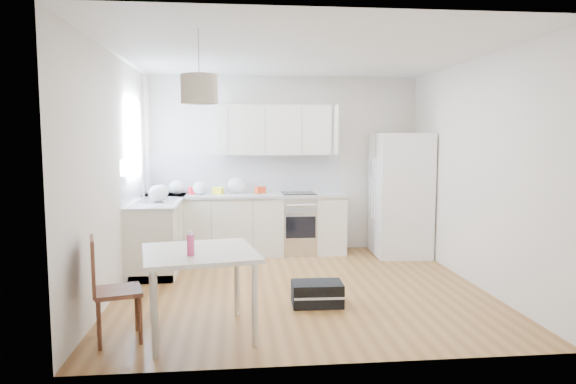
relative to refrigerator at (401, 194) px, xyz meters
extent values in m
plane|color=brown|center=(-1.72, -1.55, -0.91)|extent=(4.20, 4.20, 0.00)
plane|color=white|center=(-1.72, -1.55, 1.79)|extent=(4.20, 4.20, 0.00)
plane|color=silver|center=(-1.72, 0.55, 0.44)|extent=(4.20, 0.00, 4.20)
plane|color=silver|center=(-3.82, -1.55, 0.44)|extent=(0.00, 4.20, 4.20)
plane|color=silver|center=(0.38, -1.55, 0.44)|extent=(0.00, 4.20, 4.20)
cube|color=#BFE0F9|center=(-3.81, -0.40, 0.84)|extent=(0.02, 1.00, 1.00)
cube|color=silver|center=(-2.32, 0.25, -0.47)|extent=(3.00, 0.60, 0.88)
cube|color=silver|center=(-3.52, -0.35, -0.47)|extent=(0.60, 1.80, 0.88)
cube|color=#BABDC0|center=(-2.32, 0.25, -0.01)|extent=(3.02, 0.64, 0.04)
cube|color=#BABDC0|center=(-3.52, -0.35, -0.01)|extent=(0.64, 1.82, 0.04)
cube|color=white|center=(-2.32, 0.54, 0.30)|extent=(3.00, 0.01, 0.58)
cube|color=white|center=(-3.82, -0.35, 0.30)|extent=(0.01, 1.80, 0.58)
cube|color=silver|center=(-1.87, 0.39, 0.96)|extent=(1.70, 0.32, 0.75)
cube|color=beige|center=(-2.80, -2.92, -0.17)|extent=(1.13, 1.13, 0.04)
cylinder|color=silver|center=(-3.12, -3.39, -0.55)|extent=(0.05, 0.05, 0.72)
cylinder|color=silver|center=(-2.32, -3.24, -0.55)|extent=(0.05, 0.05, 0.72)
cylinder|color=silver|center=(-3.27, -2.59, -0.55)|extent=(0.05, 0.05, 0.72)
cylinder|color=silver|center=(-2.47, -2.44, -0.55)|extent=(0.05, 0.05, 0.72)
cylinder|color=#D53B75|center=(-2.86, -3.10, -0.04)|extent=(0.07, 0.07, 0.22)
cube|color=black|center=(-1.63, -2.22, -0.79)|extent=(0.54, 0.36, 0.24)
cylinder|color=#B3AA8A|center=(-2.78, -2.83, 1.27)|extent=(0.41, 0.41, 0.25)
ellipsoid|color=white|center=(-3.34, 0.29, 0.11)|extent=(0.23, 0.20, 0.21)
ellipsoid|color=white|center=(-2.99, 0.21, 0.11)|extent=(0.22, 0.19, 0.20)
ellipsoid|color=white|center=(-2.45, 0.35, 0.13)|extent=(0.27, 0.23, 0.25)
ellipsoid|color=white|center=(-3.51, -0.10, 0.10)|extent=(0.21, 0.17, 0.18)
ellipsoid|color=white|center=(-3.49, -0.61, 0.12)|extent=(0.25, 0.21, 0.22)
cube|color=red|center=(-2.10, 0.32, 0.06)|extent=(0.17, 0.15, 0.10)
cube|color=#FBF627|center=(-2.73, 0.25, 0.06)|extent=(0.18, 0.15, 0.10)
cube|color=red|center=(-3.09, 0.30, 0.06)|extent=(0.18, 0.16, 0.11)
camera|label=1|loc=(-2.47, -7.43, 0.84)|focal=32.00mm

